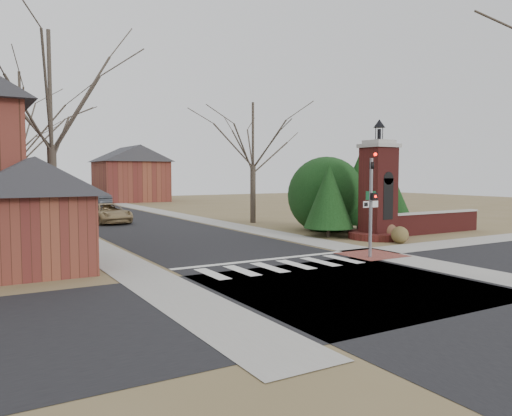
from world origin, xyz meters
TOP-DOWN VIEW (x-y plane):
  - ground at (0.00, 0.00)m, footprint 120.00×120.00m
  - main_street at (0.00, 22.00)m, footprint 8.00×70.00m
  - cross_street at (0.00, -3.00)m, footprint 120.00×8.00m
  - crosswalk_zone at (0.00, 0.80)m, footprint 8.00×2.20m
  - stop_bar at (0.00, 2.30)m, footprint 8.00×0.35m
  - sidewalk_right_main at (5.20, 22.00)m, footprint 2.00×60.00m
  - sidewalk_left at (-5.20, 22.00)m, footprint 2.00×60.00m
  - curb_apron at (4.80, 1.00)m, footprint 2.40×2.40m
  - traffic_signal_pole at (4.30, 0.57)m, footprint 0.28×0.41m
  - sign_post at (5.59, 1.99)m, footprint 0.90×0.07m
  - brick_gate_monument at (9.00, 4.99)m, footprint 3.20×3.20m
  - brick_garden_wall at (13.50, 5.00)m, footprint 7.50×0.50m
  - garage_left at (-8.52, 4.49)m, footprint 4.80×4.80m
  - house_distant_right at (7.99, 47.99)m, footprint 8.80×8.80m
  - evergreen_near at (7.20, 7.00)m, footprint 2.80×2.80m
  - evergreen_mid at (10.50, 8.20)m, footprint 3.40×3.40m
  - evergreen_far at (12.50, 7.20)m, footprint 2.40×2.40m
  - evergreen_mass at (9.00, 9.50)m, footprint 4.80×4.80m
  - bare_tree_0 at (-7.00, 9.00)m, footprint 8.05×8.05m
  - bare_tree_1 at (-7.00, 22.00)m, footprint 8.40×8.40m
  - bare_tree_2 at (-7.50, 35.00)m, footprint 7.35×7.35m
  - bare_tree_3 at (7.50, 16.00)m, footprint 7.00×7.00m
  - pickup_truck at (-1.60, 21.06)m, footprint 2.77×5.25m
  - distant_car at (2.55, 41.50)m, footprint 1.94×4.33m
  - dry_shrub_left at (8.60, 3.00)m, footprint 0.87×0.87m
  - dry_shrub_right at (9.30, 4.51)m, footprint 0.91×0.91m

SIDE VIEW (x-z plane):
  - ground at x=0.00m, z-range 0.00..0.00m
  - main_street at x=0.00m, z-range 0.00..0.01m
  - cross_street at x=0.00m, z-range 0.00..0.01m
  - crosswalk_zone at x=0.00m, z-range 0.00..0.02m
  - stop_bar at x=0.00m, z-range 0.00..0.02m
  - sidewalk_right_main at x=5.20m, z-range 0.00..0.02m
  - sidewalk_left at x=-5.20m, z-range 0.00..0.02m
  - curb_apron at x=4.80m, z-range 0.00..0.02m
  - dry_shrub_left at x=8.60m, z-range 0.00..0.87m
  - dry_shrub_right at x=9.30m, z-range 0.00..0.91m
  - brick_garden_wall at x=13.50m, z-range 0.01..1.31m
  - distant_car at x=2.55m, z-range 0.00..1.38m
  - pickup_truck at x=-1.60m, z-range 0.00..1.41m
  - evergreen_far at x=12.50m, z-range 0.25..3.55m
  - sign_post at x=5.59m, z-range 0.57..3.32m
  - brick_gate_monument at x=9.00m, z-range -1.07..5.40m
  - garage_left at x=-8.52m, z-range 0.09..4.38m
  - evergreen_near at x=7.20m, z-range 0.25..4.35m
  - evergreen_mass at x=9.00m, z-range 0.00..4.80m
  - traffic_signal_pole at x=4.30m, z-range 0.34..4.84m
  - evergreen_mid at x=10.50m, z-range 0.25..4.95m
  - house_distant_right at x=7.99m, z-range 0.00..7.30m
  - bare_tree_3 at x=7.50m, z-range 1.84..11.54m
  - bare_tree_2 at x=-7.50m, z-range 1.93..12.12m
  - bare_tree_0 at x=-7.00m, z-range 2.12..13.27m
  - bare_tree_1 at x=-7.00m, z-range 2.21..13.85m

